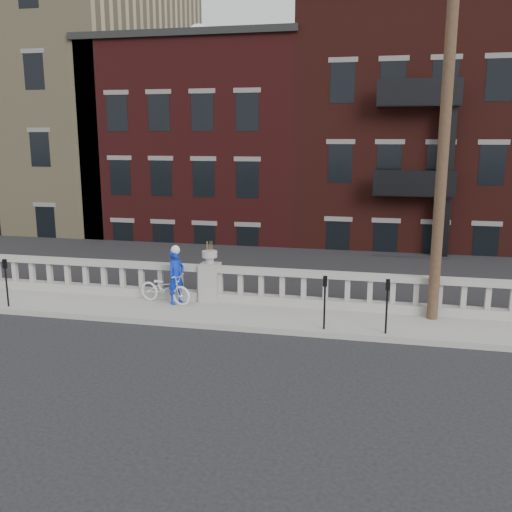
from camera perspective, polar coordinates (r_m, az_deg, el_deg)
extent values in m
plane|color=black|center=(13.30, -9.59, -9.74)|extent=(120.00, 120.00, 0.00)
cube|color=gray|center=(15.93, -5.58, -5.63)|extent=(32.00, 2.20, 0.15)
cube|color=gray|center=(16.73, -4.59, -4.02)|extent=(28.00, 0.34, 0.25)
cube|color=gray|center=(16.53, -4.64, -1.27)|extent=(28.00, 0.34, 0.16)
cube|color=gray|center=(16.62, -4.61, -2.61)|extent=(0.55, 0.55, 1.10)
cylinder|color=gray|center=(16.47, -4.65, -0.42)|extent=(0.24, 0.24, 0.20)
cylinder|color=gray|center=(16.43, -4.66, 0.19)|extent=(0.44, 0.44, 0.18)
cube|color=#605E59|center=(17.98, -4.11, -12.01)|extent=(36.00, 0.50, 5.15)
cube|color=black|center=(39.01, 4.99, -3.03)|extent=(80.00, 44.00, 0.50)
cube|color=#595651|center=(22.42, -6.01, -8.62)|extent=(16.00, 7.00, 4.00)
cube|color=#93865F|center=(38.99, -21.95, 11.39)|extent=(18.00, 16.00, 20.00)
cube|color=#401212|center=(32.69, -3.19, 6.98)|extent=(10.00, 14.00, 14.00)
cube|color=black|center=(32.83, -3.35, 19.51)|extent=(10.30, 14.30, 0.30)
cube|color=#39130F|center=(31.46, 14.80, 7.78)|extent=(10.00, 14.00, 15.50)
cube|color=black|center=(31.91, 15.62, 22.05)|extent=(10.30, 14.30, 0.30)
cylinder|color=#422D1E|center=(15.08, 18.38, 12.41)|extent=(0.28, 0.28, 10.00)
cylinder|color=black|center=(17.45, -23.65, -2.90)|extent=(0.05, 0.05, 1.10)
cube|color=black|center=(17.30, -23.84, -0.72)|extent=(0.10, 0.08, 0.26)
cube|color=black|center=(17.26, -23.93, -0.62)|extent=(0.06, 0.01, 0.08)
cylinder|color=black|center=(14.26, 6.86, -5.16)|extent=(0.05, 0.05, 1.10)
cube|color=black|center=(14.07, 6.93, -2.52)|extent=(0.10, 0.08, 0.26)
cube|color=black|center=(14.02, 6.92, -2.41)|extent=(0.06, 0.01, 0.08)
cylinder|color=black|center=(14.20, 12.92, -5.46)|extent=(0.05, 0.05, 1.10)
cube|color=black|center=(14.02, 13.05, -2.81)|extent=(0.10, 0.08, 0.26)
cube|color=black|center=(13.96, 13.06, -2.69)|extent=(0.06, 0.01, 0.08)
imported|color=white|center=(16.55, -9.07, -3.19)|extent=(1.76, 0.95, 0.88)
imported|color=#0C26B7|center=(16.38, -7.98, -2.04)|extent=(0.58, 0.68, 1.59)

